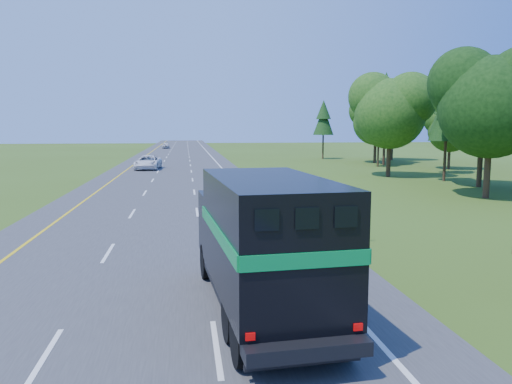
# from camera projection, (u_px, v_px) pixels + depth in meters

# --- Properties ---
(road) EXTENTS (15.00, 260.00, 0.04)m
(road) POSITION_uv_depth(u_px,v_px,m) (175.00, 169.00, 57.95)
(road) COLOR #38383A
(road) RESTS_ON ground
(lane_markings) EXTENTS (11.15, 260.00, 0.01)m
(lane_markings) POSITION_uv_depth(u_px,v_px,m) (175.00, 169.00, 57.95)
(lane_markings) COLOR yellow
(lane_markings) RESTS_ON road
(tree_wall_right) EXTENTS (16.00, 100.00, 12.00)m
(tree_wall_right) POSITION_uv_depth(u_px,v_px,m) (487.00, 114.00, 41.15)
(tree_wall_right) COLOR #163F11
(tree_wall_right) RESTS_ON ground
(horse_truck) EXTENTS (3.13, 8.39, 3.64)m
(horse_truck) POSITION_uv_depth(u_px,v_px,m) (263.00, 240.00, 12.92)
(horse_truck) COLOR black
(horse_truck) RESTS_ON road
(white_suv) EXTENTS (3.07, 5.93, 1.60)m
(white_suv) POSITION_uv_depth(u_px,v_px,m) (148.00, 162.00, 57.95)
(white_suv) COLOR white
(white_suv) RESTS_ON road
(far_car) EXTENTS (1.92, 4.18, 1.39)m
(far_car) POSITION_uv_depth(u_px,v_px,m) (166.00, 145.00, 115.36)
(far_car) COLOR #B8B9C0
(far_car) RESTS_ON road
(delineator) EXTENTS (0.09, 0.05, 1.09)m
(delineator) POSITION_uv_depth(u_px,v_px,m) (367.00, 228.00, 21.38)
(delineator) COLOR orange
(delineator) RESTS_ON ground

